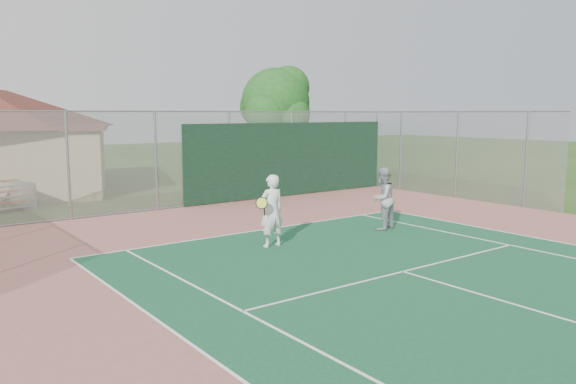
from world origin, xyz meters
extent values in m
cylinder|color=gray|center=(-4.00, 17.00, 1.75)|extent=(0.08, 0.08, 3.50)
cylinder|color=gray|center=(-1.00, 17.00, 1.75)|extent=(0.08, 0.08, 3.50)
cylinder|color=gray|center=(2.00, 17.00, 1.75)|extent=(0.08, 0.08, 3.50)
cylinder|color=gray|center=(5.00, 17.00, 1.75)|extent=(0.08, 0.08, 3.50)
cylinder|color=gray|center=(8.00, 17.00, 1.75)|extent=(0.08, 0.08, 3.50)
cylinder|color=gray|center=(10.00, 17.00, 1.75)|extent=(0.08, 0.08, 3.50)
cylinder|color=gray|center=(0.00, 17.00, 3.50)|extent=(20.00, 0.05, 0.05)
cylinder|color=gray|center=(0.00, 17.00, 0.05)|extent=(20.00, 0.05, 0.05)
cube|color=#999EA0|center=(0.00, 17.00, 1.75)|extent=(20.00, 0.02, 3.50)
cube|color=black|center=(5.00, 16.95, 1.55)|extent=(10.00, 0.04, 3.00)
cylinder|color=gray|center=(10.00, 15.50, 1.75)|extent=(0.08, 0.08, 3.50)
cylinder|color=gray|center=(10.00, 12.50, 1.75)|extent=(0.08, 0.08, 3.50)
cylinder|color=gray|center=(10.00, 9.50, 1.75)|extent=(0.08, 0.08, 3.50)
cube|color=#999EA0|center=(10.00, 12.50, 1.75)|extent=(0.02, 9.00, 3.50)
cube|color=black|center=(-3.95, 22.02, 0.97)|extent=(0.84, 0.06, 1.95)
cube|color=#B2B5BA|center=(-4.74, 20.24, 0.51)|extent=(0.55, 1.59, 1.01)
cylinder|color=#3B2115|center=(8.12, 22.48, 1.56)|extent=(0.40, 0.40, 3.11)
sphere|color=#194D18|center=(8.12, 22.48, 4.00)|extent=(3.55, 3.55, 3.55)
sphere|color=#194D18|center=(9.12, 22.81, 3.55)|extent=(2.44, 2.44, 2.44)
sphere|color=#194D18|center=(7.23, 22.03, 3.44)|extent=(2.22, 2.22, 2.22)
sphere|color=#194D18|center=(8.34, 21.48, 3.33)|extent=(2.00, 2.00, 2.00)
sphere|color=#194D18|center=(7.79, 23.37, 3.78)|extent=(2.22, 2.22, 2.22)
sphere|color=#194D18|center=(8.79, 22.25, 4.78)|extent=(2.22, 2.22, 2.22)
imported|color=white|center=(-0.94, 10.03, 0.93)|extent=(0.71, 0.48, 1.87)
imported|color=#97999C|center=(2.92, 9.84, 0.92)|extent=(1.02, 0.87, 1.84)
camera|label=1|loc=(-9.10, -1.56, 3.44)|focal=35.00mm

